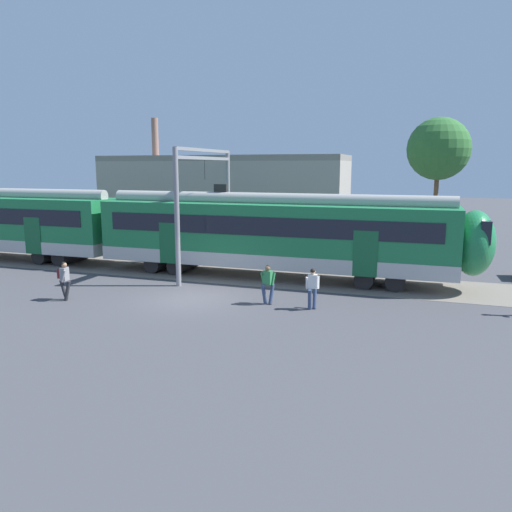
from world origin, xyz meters
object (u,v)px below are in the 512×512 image
Objects in this scene: pedestrian_grey at (64,277)px; pedestrian_green at (268,281)px; pedestrian_white at (312,286)px; commuter_train at (125,227)px.

pedestrian_grey is 1.00× the size of pedestrian_green.
pedestrian_green is 1.00× the size of pedestrian_white.
commuter_train reaches higher than pedestrian_grey.
pedestrian_grey and pedestrian_green have the same top height.
commuter_train is 22.83× the size of pedestrian_grey.
commuter_train is 22.83× the size of pedestrian_green.
pedestrian_grey is at bearing -165.53° from pedestrian_green.
commuter_train is at bearing 102.39° from pedestrian_grey.
pedestrian_white is at bearing 11.14° from pedestrian_grey.
commuter_train is at bearing 153.78° from pedestrian_green.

